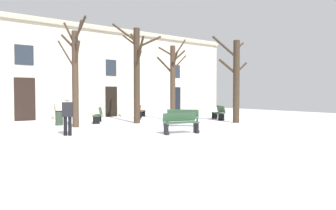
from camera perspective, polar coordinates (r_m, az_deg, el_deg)
The scene contains 14 objects.
ground_plane at distance 16.00m, azimuth 3.70°, elevation -3.99°, with size 34.92×34.92×0.00m, color white.
building_facade at distance 23.43m, azimuth -10.50°, elevation 6.19°, with size 21.83×0.60×6.66m.
tree_left_of_center at distance 17.71m, azimuth -5.84°, elevation 6.35°, with size 2.98×2.29×5.57m.
tree_center at distance 18.34m, azimuth 12.54°, elevation 4.78°, with size 2.39×1.10×5.09m.
tree_near_facade at distance 19.43m, azimuth 0.89°, elevation 4.86°, with size 1.82×2.17×5.19m.
tree_foreground at distance 16.17m, azimuth -16.99°, elevation 5.84°, with size 0.86×2.54×5.45m.
streetlamp at distance 19.82m, azimuth -5.45°, elevation 3.83°, with size 0.30×0.30×3.76m.
litter_bin at distance 17.45m, azimuth -19.67°, elevation -2.30°, with size 0.42×0.42×0.78m.
bench_near_lamp at distance 12.94m, azimuth 2.42°, elevation -3.35°, with size 1.61×0.78×0.89m.
bench_back_to_back_left at distance 22.01m, azimuth -5.21°, elevation -1.10°, with size 1.51×1.64×0.87m.
bench_near_center_tree at distance 15.93m, azimuth 2.71°, elevation -2.39°, with size 1.51×1.56×0.88m.
bench_facing_shops at distance 20.33m, azimuth 9.47°, elevation -1.40°, with size 1.22×1.66×0.93m.
bench_by_litter_bin at distance 18.30m, azimuth -12.89°, elevation -1.81°, with size 1.14×1.58×0.93m.
person_near_bench at distance 12.97m, azimuth -18.27°, elevation -1.61°, with size 0.44×0.39×1.60m.
Camera 1 is at (-10.28, -12.14, 1.68)m, focal length 32.62 mm.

